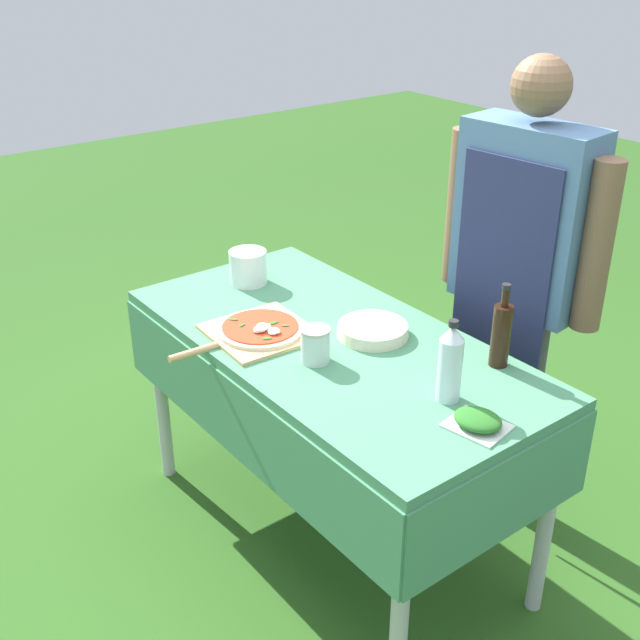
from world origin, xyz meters
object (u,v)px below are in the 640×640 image
Objects in this scene: pizza_on_peel at (258,331)px; herb_container at (478,421)px; prep_table at (333,366)px; mixing_tub at (248,267)px; person_cook at (519,263)px; water_bottle at (450,363)px; sauce_jar at (315,347)px; oil_bottle at (501,334)px; plate_stack at (373,330)px.

herb_container is (0.80, 0.17, 0.01)m from pizza_on_peel.
mixing_tub reaches higher than prep_table.
prep_table is at bearing 65.57° from person_cook.
prep_table is 6.03× the size of water_bottle.
pizza_on_peel is at bearing -168.08° from herb_container.
mixing_tub is at bearing -179.67° from water_bottle.
water_bottle is at bearing 22.49° from sauce_jar.
person_cook reaches higher than sauce_jar.
sauce_jar is at bearing -129.85° from oil_bottle.
oil_bottle reaches higher than herb_container.
pizza_on_peel is 2.11× the size of plate_stack.
water_bottle is (0.65, 0.21, 0.10)m from pizza_on_peel.
mixing_tub reaches higher than plate_stack.
prep_table is 0.72m from person_cook.
person_cook is at bearing 114.05° from water_bottle.
mixing_tub is at bearing 177.18° from prep_table.
person_cook is (0.21, 0.63, 0.27)m from prep_table.
herb_container is (0.15, -0.04, -0.10)m from water_bottle.
oil_bottle is (0.44, 0.29, 0.21)m from prep_table.
sauce_jar is at bearing -157.51° from water_bottle.
herb_container is at bearing -0.57° from prep_table.
herb_container is at bearing -1.61° from mixing_tub.
mixing_tub reaches higher than herb_container.
person_cook is at bearing 71.47° from prep_table.
prep_table is 0.53m from water_bottle.
sauce_jar is at bearing -166.97° from herb_container.
pizza_on_peel is 0.42m from mixing_tub.
oil_bottle is 0.42m from plate_stack.
herb_container is 1.17m from mixing_tub.
prep_table is 0.90× the size of person_cook.
herb_container reaches higher than plate_stack.
person_cook is 0.79m from sauce_jar.
sauce_jar is (0.25, 0.04, 0.03)m from pizza_on_peel.
herb_container is (0.42, -0.64, -0.15)m from person_cook.
water_bottle is (0.04, -0.26, 0.01)m from oil_bottle.
water_bottle is at bearing -80.57° from oil_bottle.
prep_table is at bearing 48.61° from pizza_on_peel.
water_bottle is 2.24× the size of sauce_jar.
plate_stack is at bearing -154.57° from oil_bottle.
oil_bottle is at bearing 117.61° from person_cook.
oil_bottle reaches higher than sauce_jar.
person_cook reaches higher than mixing_tub.
sauce_jar reaches higher than prep_table.
oil_bottle is at bearing 40.63° from pizza_on_peel.
herb_container is 0.58m from plate_stack.
person_cook reaches higher than pizza_on_peel.
pizza_on_peel is 0.82m from herb_container.
oil_bottle is at bearing 33.92° from prep_table.
herb_container reaches higher than prep_table.
water_bottle is (0.27, -0.60, -0.06)m from person_cook.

